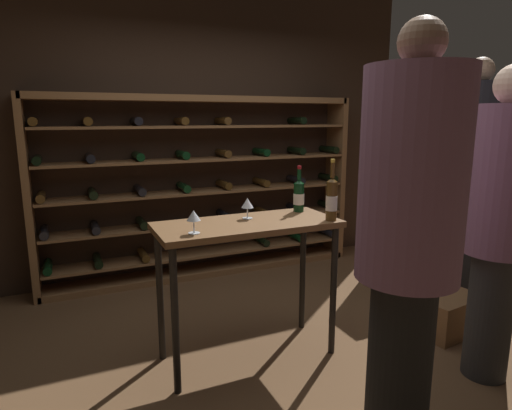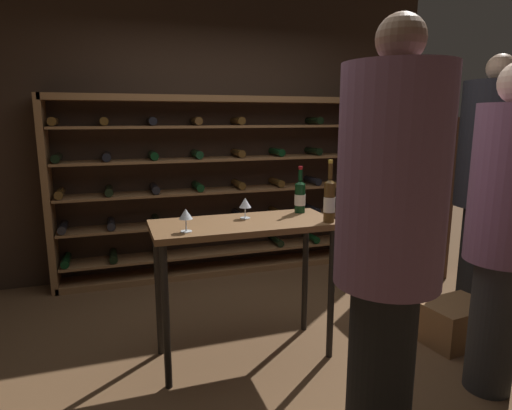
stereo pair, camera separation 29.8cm
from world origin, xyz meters
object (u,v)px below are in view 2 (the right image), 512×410
object	(u,v)px
tasting_table	(244,240)
display_cabinet	(422,199)
wine_rack	(218,188)
wine_crate	(455,322)
person_bystander_dark_jacket	(505,218)
person_bystander_red_print	(389,231)
wine_bottle_amber_reserve	(300,196)
person_guest_blue_shirt	(489,176)
wine_glass_stemmed_right	(186,215)
wine_bottle_gold_foil	(329,200)
wine_glass_stemmed_center	(245,204)

from	to	relation	value
tasting_table	display_cabinet	bearing A→B (deg)	22.90
wine_rack	wine_crate	bearing A→B (deg)	-57.12
person_bystander_dark_jacket	display_cabinet	distance (m)	1.95
person_bystander_red_print	wine_crate	distance (m)	1.68
wine_rack	person_bystander_red_print	distance (m)	2.72
tasting_table	person_bystander_red_print	xyz separation A→B (m)	(0.35, -1.05, 0.30)
wine_crate	wine_bottle_amber_reserve	world-z (taller)	wine_bottle_amber_reserve
tasting_table	wine_crate	world-z (taller)	tasting_table
person_bystander_dark_jacket	person_bystander_red_print	distance (m)	0.96
person_guest_blue_shirt	wine_glass_stemmed_right	xyz separation A→B (m)	(-2.45, -0.18, -0.11)
wine_crate	wine_bottle_gold_foil	bearing A→B (deg)	172.76
person_bystander_red_print	wine_glass_stemmed_center	xyz separation A→B (m)	(-0.31, 1.13, -0.07)
person_bystander_red_print	display_cabinet	world-z (taller)	person_bystander_red_print
tasting_table	person_bystander_red_print	distance (m)	1.14
tasting_table	person_bystander_dark_jacket	distance (m)	1.53
tasting_table	wine_crate	xyz separation A→B (m)	(1.50, -0.31, -0.67)
wine_rack	wine_glass_stemmed_right	bearing A→B (deg)	-109.09
person_bystander_red_print	display_cabinet	size ratio (longest dim) A/B	1.26
display_cabinet	wine_crate	bearing A→B (deg)	-117.81
wine_bottle_amber_reserve	wine_rack	bearing A→B (deg)	98.53
wine_crate	wine_glass_stemmed_right	bearing A→B (deg)	174.75
wine_bottle_amber_reserve	wine_crate	bearing A→B (deg)	-23.15
person_guest_blue_shirt	person_bystander_red_print	world-z (taller)	person_guest_blue_shirt
display_cabinet	wine_glass_stemmed_center	size ratio (longest dim) A/B	11.56
wine_bottle_gold_foil	person_bystander_dark_jacket	bearing A→B (deg)	-40.10
person_bystander_dark_jacket	wine_glass_stemmed_center	xyz separation A→B (m)	(-1.23, 0.91, -0.01)
wine_rack	wine_crate	distance (m)	2.46
wine_bottle_amber_reserve	tasting_table	bearing A→B (deg)	-163.04
person_bystander_dark_jacket	wine_bottle_amber_reserve	size ratio (longest dim) A/B	5.78
person_guest_blue_shirt	person_bystander_red_print	distance (m)	2.03
tasting_table	person_bystander_red_print	size ratio (longest dim) A/B	0.59
wine_crate	wine_glass_stemmed_center	xyz separation A→B (m)	(-1.46, 0.39, 0.89)
person_bystander_red_print	wine_glass_stemmed_right	bearing A→B (deg)	-31.73
person_guest_blue_shirt	wine_glass_stemmed_center	world-z (taller)	person_guest_blue_shirt
wine_bottle_gold_foil	wine_rack	bearing A→B (deg)	98.84
person_guest_blue_shirt	person_bystander_red_print	bearing A→B (deg)	-58.72
display_cabinet	person_bystander_red_print	bearing A→B (deg)	-132.62
wine_rack	wine_glass_stemmed_right	size ratio (longest dim) A/B	23.47
wine_crate	display_cabinet	bearing A→B (deg)	62.19
tasting_table	wine_bottle_amber_reserve	world-z (taller)	wine_bottle_amber_reserve
wine_rack	wine_bottle_amber_reserve	xyz separation A→B (m)	(0.23, -1.52, 0.16)
wine_bottle_amber_reserve	display_cabinet	bearing A→B (deg)	24.43
person_bystander_dark_jacket	wine_glass_stemmed_center	distance (m)	1.53
wine_glass_stemmed_right	wine_glass_stemmed_center	bearing A→B (deg)	27.14
person_bystander_red_print	wine_glass_stemmed_center	bearing A→B (deg)	-55.50
person_guest_blue_shirt	wine_bottle_gold_foil	xyz separation A→B (m)	(-1.54, -0.23, -0.06)
person_bystander_red_print	wine_crate	world-z (taller)	person_bystander_red_print
person_guest_blue_shirt	wine_crate	bearing A→B (deg)	-58.48
tasting_table	person_guest_blue_shirt	bearing A→B (deg)	1.39
wine_rack	wine_glass_stemmed_right	distance (m)	1.91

